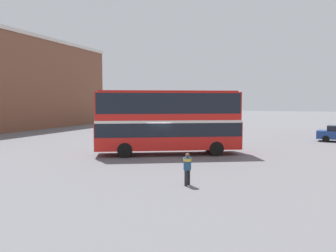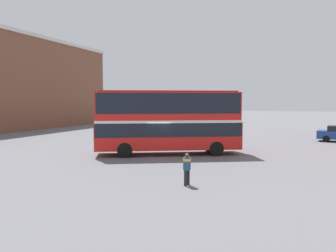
# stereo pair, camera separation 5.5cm
# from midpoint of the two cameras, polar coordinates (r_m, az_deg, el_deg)

# --- Properties ---
(ground_plane) EXTENTS (240.00, 240.00, 0.00)m
(ground_plane) POSITION_cam_midpoint_polar(r_m,az_deg,el_deg) (24.20, -1.86, -5.12)
(ground_plane) COLOR slate
(double_decker_bus) EXTENTS (10.62, 7.07, 4.74)m
(double_decker_bus) POSITION_cam_midpoint_polar(r_m,az_deg,el_deg) (24.33, -0.06, 1.37)
(double_decker_bus) COLOR red
(double_decker_bus) RESTS_ON ground_plane
(pedestrian_foreground) EXTENTS (0.47, 0.47, 1.54)m
(pedestrian_foreground) POSITION_cam_midpoint_polar(r_m,az_deg,el_deg) (15.49, 3.29, -6.91)
(pedestrian_foreground) COLOR #232328
(pedestrian_foreground) RESTS_ON ground_plane
(parked_car_kerb_far) EXTENTS (4.27, 1.90, 1.62)m
(parked_car_kerb_far) POSITION_cam_midpoint_polar(r_m,az_deg,el_deg) (38.12, -0.37, -0.44)
(parked_car_kerb_far) COLOR silver
(parked_car_kerb_far) RESTS_ON ground_plane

